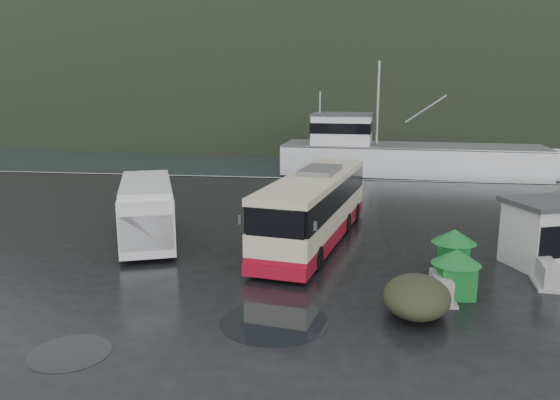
# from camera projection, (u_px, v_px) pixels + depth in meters

# --- Properties ---
(ground) EXTENTS (160.00, 160.00, 0.00)m
(ground) POSITION_uv_depth(u_px,v_px,m) (275.00, 271.00, 20.03)
(ground) COLOR black
(ground) RESTS_ON ground
(harbor_water) EXTENTS (300.00, 180.00, 0.02)m
(harbor_water) POSITION_uv_depth(u_px,v_px,m) (343.00, 113.00, 126.62)
(harbor_water) COLOR black
(harbor_water) RESTS_ON ground
(quay_edge) EXTENTS (160.00, 0.60, 1.50)m
(quay_edge) POSITION_uv_depth(u_px,v_px,m) (315.00, 179.00, 39.41)
(quay_edge) COLOR #999993
(quay_edge) RESTS_ON ground
(headland) EXTENTS (780.00, 540.00, 570.00)m
(headland) POSITION_uv_depth(u_px,v_px,m) (371.00, 98.00, 260.96)
(headland) COLOR black
(headland) RESTS_ON ground
(coach_bus) EXTENTS (4.75, 11.40, 3.13)m
(coach_bus) POSITION_uv_depth(u_px,v_px,m) (314.00, 241.00, 23.82)
(coach_bus) COLOR beige
(coach_bus) RESTS_ON ground
(white_van) EXTENTS (4.40, 6.84, 2.71)m
(white_van) POSITION_uv_depth(u_px,v_px,m) (149.00, 242.00, 23.72)
(white_van) COLOR silver
(white_van) RESTS_ON ground
(waste_bin_left) EXTENTS (1.25, 1.25, 1.58)m
(waste_bin_left) POSITION_uv_depth(u_px,v_px,m) (454.00, 296.00, 17.66)
(waste_bin_left) COLOR #126723
(waste_bin_left) RESTS_ON ground
(waste_bin_right) EXTENTS (1.32, 1.32, 1.60)m
(waste_bin_right) POSITION_uv_depth(u_px,v_px,m) (452.00, 272.00, 19.93)
(waste_bin_right) COLOR #126723
(waste_bin_right) RESTS_ON ground
(dome_tent) EXTENTS (2.29, 2.99, 1.09)m
(dome_tent) POSITION_uv_depth(u_px,v_px,m) (416.00, 314.00, 16.30)
(dome_tent) COLOR #2D301D
(dome_tent) RESTS_ON ground
(ticket_kiosk) EXTENTS (3.92, 3.48, 2.53)m
(ticket_kiosk) POSITION_uv_depth(u_px,v_px,m) (548.00, 265.00, 20.61)
(ticket_kiosk) COLOR silver
(ticket_kiosk) RESTS_ON ground
(jersey_barrier_a) EXTENTS (0.97, 1.71, 0.82)m
(jersey_barrier_a) POSITION_uv_depth(u_px,v_px,m) (546.00, 285.00, 18.60)
(jersey_barrier_a) COLOR #999993
(jersey_barrier_a) RESTS_ON ground
(jersey_barrier_b) EXTENTS (0.88, 1.63, 0.79)m
(jersey_barrier_b) POSITION_uv_depth(u_px,v_px,m) (440.00, 299.00, 17.38)
(jersey_barrier_b) COLOR #999993
(jersey_barrier_b) RESTS_ON ground
(fishing_trawler) EXTENTS (25.01, 7.12, 9.88)m
(fishing_trawler) POSITION_uv_depth(u_px,v_px,m) (411.00, 167.00, 44.88)
(fishing_trawler) COLOR silver
(fishing_trawler) RESTS_ON ground
(puddles) EXTENTS (7.53, 5.16, 0.01)m
(puddles) POSITION_uv_depth(u_px,v_px,m) (218.00, 330.00, 15.17)
(puddles) COLOR black
(puddles) RESTS_ON ground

